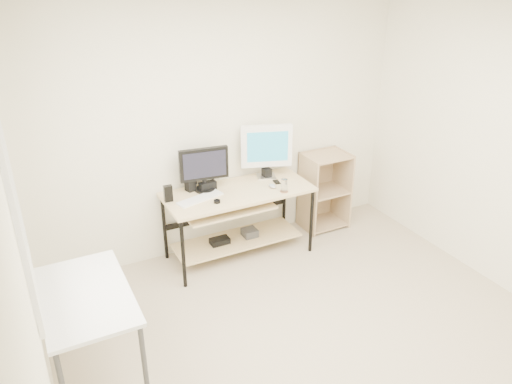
{
  "coord_description": "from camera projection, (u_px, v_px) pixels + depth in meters",
  "views": [
    {
      "loc": [
        -1.91,
        -2.48,
        2.87
      ],
      "look_at": [
        0.02,
        1.3,
        0.88
      ],
      "focal_mm": 35.0,
      "sensor_mm": 36.0,
      "label": 1
    }
  ],
  "objects": [
    {
      "name": "room",
      "position": [
        319.0,
        208.0,
        3.42
      ],
      "size": [
        4.01,
        4.01,
        2.62
      ],
      "color": "#BAAA8F",
      "rests_on": "ground"
    },
    {
      "name": "desk",
      "position": [
        236.0,
        210.0,
        5.1
      ],
      "size": [
        1.5,
        0.65,
        0.75
      ],
      "color": "beige",
      "rests_on": "ground"
    },
    {
      "name": "side_table",
      "position": [
        86.0,
        303.0,
        3.51
      ],
      "size": [
        0.6,
        1.0,
        0.75
      ],
      "color": "white",
      "rests_on": "ground"
    },
    {
      "name": "shelf_unit",
      "position": [
        323.0,
        189.0,
        5.75
      ],
      "size": [
        0.5,
        0.4,
        0.9
      ],
      "color": "tan",
      "rests_on": "ground"
    },
    {
      "name": "black_monitor",
      "position": [
        204.0,
        167.0,
        4.91
      ],
      "size": [
        0.49,
        0.2,
        0.45
      ],
      "rotation": [
        0.0,
        0.0,
        -0.12
      ],
      "color": "black",
      "rests_on": "desk"
    },
    {
      "name": "white_imac",
      "position": [
        266.0,
        148.0,
        5.19
      ],
      "size": [
        0.53,
        0.22,
        0.58
      ],
      "rotation": [
        0.0,
        0.0,
        -0.33
      ],
      "color": "silver",
      "rests_on": "desk"
    },
    {
      "name": "keyboard",
      "position": [
        200.0,
        199.0,
        4.83
      ],
      "size": [
        0.49,
        0.25,
        0.02
      ],
      "primitive_type": "cube",
      "rotation": [
        0.0,
        0.0,
        0.25
      ],
      "color": "white",
      "rests_on": "desk"
    },
    {
      "name": "mouse",
      "position": [
        272.0,
        186.0,
        5.08
      ],
      "size": [
        0.07,
        0.1,
        0.03
      ],
      "primitive_type": "ellipsoid",
      "rotation": [
        0.0,
        0.0,
        0.06
      ],
      "color": "#AFAFB4",
      "rests_on": "desk"
    },
    {
      "name": "center_speaker",
      "position": [
        208.0,
        186.0,
        5.02
      ],
      "size": [
        0.17,
        0.09,
        0.08
      ],
      "primitive_type": "cube",
      "rotation": [
        0.0,
        0.0,
        0.06
      ],
      "color": "black",
      "rests_on": "desk"
    },
    {
      "name": "speaker_left",
      "position": [
        190.0,
        181.0,
        4.97
      ],
      "size": [
        0.12,
        0.12,
        0.19
      ],
      "rotation": [
        0.0,
        0.0,
        0.26
      ],
      "color": "black",
      "rests_on": "desk"
    },
    {
      "name": "speaker_right",
      "position": [
        267.0,
        173.0,
        5.3
      ],
      "size": [
        0.09,
        0.09,
        0.1
      ],
      "primitive_type": "cube",
      "rotation": [
        0.0,
        0.0,
        0.05
      ],
      "color": "black",
      "rests_on": "desk"
    },
    {
      "name": "audio_controller",
      "position": [
        168.0,
        194.0,
        4.76
      ],
      "size": [
        0.08,
        0.06,
        0.16
      ],
      "primitive_type": "cube",
      "rotation": [
        0.0,
        0.0,
        -0.06
      ],
      "color": "black",
      "rests_on": "desk"
    },
    {
      "name": "volume_puck",
      "position": [
        217.0,
        201.0,
        4.76
      ],
      "size": [
        0.06,
        0.06,
        0.03
      ],
      "primitive_type": "cylinder",
      "rotation": [
        0.0,
        0.0,
        0.0
      ],
      "color": "black",
      "rests_on": "desk"
    },
    {
      "name": "smartphone",
      "position": [
        277.0,
        182.0,
        5.2
      ],
      "size": [
        0.07,
        0.11,
        0.01
      ],
      "primitive_type": "cube",
      "rotation": [
        0.0,
        0.0,
        -0.17
      ],
      "color": "black",
      "rests_on": "desk"
    },
    {
      "name": "coaster",
      "position": [
        284.0,
        191.0,
        4.99
      ],
      "size": [
        0.09,
        0.09,
        0.01
      ],
      "primitive_type": "cylinder",
      "rotation": [
        0.0,
        0.0,
        0.04
      ],
      "color": "#9C6746",
      "rests_on": "desk"
    },
    {
      "name": "drinking_glass",
      "position": [
        284.0,
        185.0,
        4.96
      ],
      "size": [
        0.07,
        0.07,
        0.13
      ],
      "primitive_type": "cylinder",
      "rotation": [
        0.0,
        0.0,
        0.04
      ],
      "color": "white",
      "rests_on": "coaster"
    }
  ]
}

